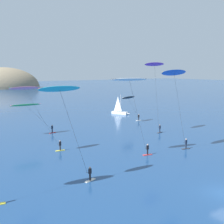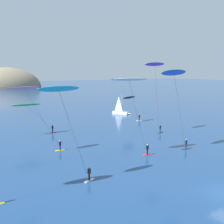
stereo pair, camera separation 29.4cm
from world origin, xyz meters
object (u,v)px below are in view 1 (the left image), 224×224
kitesurfer_black (130,100)px  kitesurfer_pink (29,95)px  kitesurfer_purple (155,70)px  sailboat_near (121,112)px  kitesurfer_green (28,107)px  kitesurfer_blue (175,79)px  kitesurfer_cyan (63,99)px  kitesurfer_white (131,86)px

kitesurfer_black → kitesurfer_pink: bearing=-155.7°
kitesurfer_black → kitesurfer_pink: (-28.89, -13.07, 3.56)m
kitesurfer_pink → kitesurfer_purple: bearing=0.8°
sailboat_near → kitesurfer_black: size_ratio=0.82×
kitesurfer_green → kitesurfer_blue: bearing=-58.1°
kitesurfer_cyan → kitesurfer_green: 26.94m
sailboat_near → kitesurfer_pink: (-35.02, -24.98, 8.53)m
kitesurfer_white → kitesurfer_blue: size_ratio=0.91×
kitesurfer_black → kitesurfer_white: (-17.10, -22.00, 4.93)m
kitesurfer_purple → kitesurfer_green: size_ratio=1.60×
kitesurfer_green → kitesurfer_pink: bearing=-107.1°
sailboat_near → kitesurfer_blue: bearing=-114.4°
kitesurfer_pink → kitesurfer_cyan: size_ratio=0.94×
kitesurfer_purple → kitesurfer_white: bearing=-145.0°
kitesurfer_blue → kitesurfer_green: bearing=121.9°
kitesurfer_green → kitesurfer_blue: 28.59m
kitesurfer_purple → kitesurfer_cyan: bearing=-152.3°
kitesurfer_purple → kitesurfer_blue: size_ratio=1.11×
sailboat_near → kitesurfer_pink: 43.85m
kitesurfer_cyan → kitesurfer_green: kitesurfer_cyan is taller
kitesurfer_white → kitesurfer_green: bearing=109.5°
kitesurfer_purple → kitesurfer_pink: kitesurfer_purple is taller
kitesurfer_pink → kitesurfer_blue: 21.76m
kitesurfer_pink → sailboat_near: bearing=35.5°
sailboat_near → kitesurfer_purple: bearing=-111.9°
kitesurfer_pink → kitesurfer_green: kitesurfer_pink is taller
sailboat_near → kitesurfer_black: 14.29m
kitesurfer_blue → kitesurfer_purple: bearing=60.4°
kitesurfer_cyan → kitesurfer_blue: bearing=7.1°
kitesurfer_pink → kitesurfer_white: bearing=-37.2°
kitesurfer_purple → kitesurfer_cyan: size_ratio=1.27×
kitesurfer_black → kitesurfer_blue: 26.53m
sailboat_near → kitesurfer_green: 33.61m
sailboat_near → kitesurfer_cyan: kitesurfer_cyan is taller
kitesurfer_black → kitesurfer_green: bearing=-179.9°
kitesurfer_white → kitesurfer_cyan: size_ratio=1.04×
kitesurfer_green → kitesurfer_cyan: bearing=-100.1°
sailboat_near → kitesurfer_green: kitesurfer_green is taller
kitesurfer_blue → kitesurfer_cyan: bearing=-172.9°
kitesurfer_white → kitesurfer_purple: kitesurfer_purple is taller
kitesurfer_white → kitesurfer_green: size_ratio=1.31×
kitesurfer_white → kitesurfer_pink: size_ratio=1.11×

